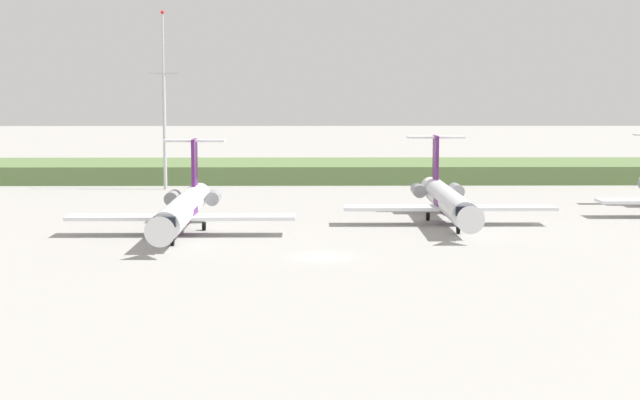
# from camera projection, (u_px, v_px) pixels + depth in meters

# --- Properties ---
(ground_plane) EXTENTS (500.00, 500.00, 0.00)m
(ground_plane) POSITION_uv_depth(u_px,v_px,m) (319.00, 213.00, 115.52)
(ground_plane) COLOR #9E9B96
(grass_berm) EXTENTS (320.00, 20.00, 2.79)m
(grass_berm) POSITION_uv_depth(u_px,v_px,m) (316.00, 171.00, 156.16)
(grass_berm) COLOR #597542
(grass_berm) RESTS_ON ground
(regional_jet_second) EXTENTS (22.81, 31.00, 9.00)m
(regional_jet_second) POSITION_uv_depth(u_px,v_px,m) (183.00, 208.00, 99.23)
(regional_jet_second) COLOR silver
(regional_jet_second) RESTS_ON ground
(regional_jet_third) EXTENTS (22.81, 31.00, 9.00)m
(regional_jet_third) POSITION_uv_depth(u_px,v_px,m) (447.00, 200.00, 106.72)
(regional_jet_third) COLOR silver
(regional_jet_third) RESTS_ON ground
(antenna_mast) EXTENTS (4.40, 0.50, 25.51)m
(antenna_mast) POSITION_uv_depth(u_px,v_px,m) (164.00, 116.00, 140.36)
(antenna_mast) COLOR #B2B2B7
(antenna_mast) RESTS_ON ground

